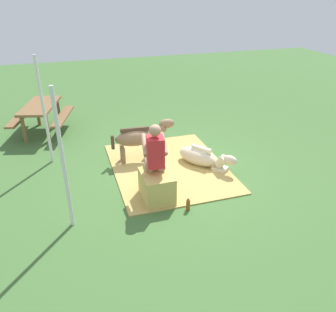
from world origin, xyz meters
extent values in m
plane|color=#426B33|center=(0.00, 0.00, 0.00)|extent=(24.00, 24.00, 0.00)
cube|color=tan|center=(0.26, -0.01, 0.01)|extent=(2.83, 2.26, 0.02)
cube|color=tan|center=(-0.78, 0.54, 0.26)|extent=(0.66, 0.52, 0.52)
cylinder|color=tan|center=(-0.52, 0.61, 0.59)|extent=(0.42, 0.19, 0.14)
cylinder|color=tan|center=(-0.32, 0.58, 0.26)|extent=(0.11, 0.11, 0.52)
cube|color=black|center=(-0.32, 0.58, 0.03)|extent=(0.23, 0.13, 0.06)
cylinder|color=tan|center=(-0.55, 0.41, 0.59)|extent=(0.42, 0.19, 0.14)
cylinder|color=tan|center=(-0.35, 0.38, 0.26)|extent=(0.11, 0.11, 0.52)
cube|color=black|center=(-0.35, 0.38, 0.03)|extent=(0.23, 0.13, 0.06)
cube|color=red|center=(-0.73, 0.54, 0.92)|extent=(0.34, 0.32, 0.52)
cylinder|color=tan|center=(-0.53, 0.67, 0.97)|extent=(0.51, 0.16, 0.26)
cylinder|color=tan|center=(-0.57, 0.36, 0.97)|extent=(0.51, 0.16, 0.26)
sphere|color=tan|center=(-0.73, 0.54, 1.30)|extent=(0.20, 0.20, 0.20)
ellipsoid|color=#8C6B4C|center=(0.75, 0.58, 0.54)|extent=(0.38, 0.86, 0.34)
cylinder|color=#8C6B4C|center=(0.83, 0.29, 0.18)|extent=(0.09, 0.09, 0.37)
cylinder|color=#8C6B4C|center=(0.63, 0.30, 0.18)|extent=(0.09, 0.09, 0.37)
cylinder|color=#8C6B4C|center=(0.87, 0.85, 0.18)|extent=(0.09, 0.09, 0.37)
cylinder|color=#8C6B4C|center=(0.67, 0.86, 0.18)|extent=(0.09, 0.09, 0.37)
cylinder|color=#8C6B4C|center=(0.72, 0.08, 0.64)|extent=(0.20, 0.38, 0.33)
ellipsoid|color=#8C6B4C|center=(0.70, -0.10, 0.80)|extent=(0.18, 0.33, 0.20)
cube|color=#4D3A2A|center=(0.75, 0.58, 0.73)|extent=(0.10, 0.60, 0.08)
cylinder|color=#4D3A2A|center=(0.78, 1.04, 0.49)|extent=(0.07, 0.07, 0.30)
ellipsoid|color=beige|center=(0.22, -0.64, 0.18)|extent=(0.95, 0.84, 0.36)
cube|color=beige|center=(-0.21, -0.95, 0.05)|extent=(0.37, 0.36, 0.10)
cylinder|color=beige|center=(-0.23, -0.96, 0.24)|extent=(0.34, 0.31, 0.30)
ellipsoid|color=beige|center=(-0.38, -1.07, 0.32)|extent=(0.34, 0.31, 0.20)
cube|color=#F2EDC5|center=(0.16, -0.68, 0.38)|extent=(0.40, 0.32, 0.08)
cylinder|color=brown|center=(-1.25, 0.13, 0.09)|extent=(0.07, 0.07, 0.18)
cone|color=brown|center=(-1.25, 0.13, 0.21)|extent=(0.06, 0.06, 0.06)
cylinder|color=silver|center=(-1.07, 2.01, 1.12)|extent=(0.06, 0.06, 2.24)
cylinder|color=silver|center=(1.27, 2.30, 1.12)|extent=(0.06, 0.06, 2.24)
cube|color=brown|center=(2.97, 2.48, 0.72)|extent=(1.63, 1.07, 0.06)
cube|color=brown|center=(3.11, 3.00, 0.44)|extent=(1.51, 0.62, 0.05)
cube|color=brown|center=(2.83, 1.97, 0.44)|extent=(1.51, 0.62, 0.05)
cube|color=brown|center=(2.37, 2.36, 0.34)|extent=(0.08, 0.08, 0.69)
cube|color=brown|center=(2.51, 2.90, 0.34)|extent=(0.08, 0.08, 0.69)
cube|color=brown|center=(3.43, 2.07, 0.34)|extent=(0.08, 0.08, 0.69)
cube|color=brown|center=(3.57, 2.61, 0.34)|extent=(0.08, 0.08, 0.69)
camera|label=1|loc=(-5.64, 1.86, 3.42)|focal=36.29mm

